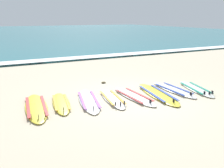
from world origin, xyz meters
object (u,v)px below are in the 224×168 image
(surfboard_3, at_px, (112,98))
(surfboard_5, at_px, (157,94))
(surfboard_6, at_px, (173,90))
(surfboard_7, at_px, (196,89))
(surfboard_2, at_px, (89,100))
(surfboard_4, at_px, (134,96))
(surfboard_0, at_px, (36,107))
(surfboard_1, at_px, (61,103))

(surfboard_3, xyz_separation_m, surfboard_5, (1.56, -0.24, -0.00))
(surfboard_6, bearing_deg, surfboard_7, -19.10)
(surfboard_2, distance_m, surfboard_6, 3.11)
(surfboard_2, distance_m, surfboard_4, 1.49)
(surfboard_6, bearing_deg, surfboard_0, 175.20)
(surfboard_0, height_order, surfboard_3, same)
(surfboard_3, relative_size, surfboard_6, 0.93)
(surfboard_5, bearing_deg, surfboard_4, 170.11)
(surfboard_0, relative_size, surfboard_2, 1.05)
(surfboard_0, distance_m, surfboard_2, 1.54)
(surfboard_4, height_order, surfboard_5, same)
(surfboard_5, bearing_deg, surfboard_3, 171.13)
(surfboard_3, distance_m, surfboard_6, 2.36)
(surfboard_2, distance_m, surfboard_7, 3.92)
(surfboard_7, bearing_deg, surfboard_4, 173.62)
(surfboard_3, bearing_deg, surfboard_5, -8.87)
(surfboard_4, relative_size, surfboard_5, 0.86)
(surfboard_1, bearing_deg, surfboard_2, -10.79)
(surfboard_6, relative_size, surfboard_7, 1.02)
(surfboard_1, distance_m, surfboard_7, 4.75)
(surfboard_2, bearing_deg, surfboard_6, -4.57)
(surfboard_2, xyz_separation_m, surfboard_6, (3.10, -0.25, 0.00))
(surfboard_1, distance_m, surfboard_3, 1.58)
(surfboard_1, distance_m, surfboard_6, 3.93)
(surfboard_3, bearing_deg, surfboard_4, -7.69)
(surfboard_3, distance_m, surfboard_5, 1.58)
(surfboard_1, height_order, surfboard_6, same)
(surfboard_0, relative_size, surfboard_7, 1.15)
(surfboard_1, xyz_separation_m, surfboard_2, (0.81, -0.16, -0.00))
(surfboard_1, bearing_deg, surfboard_3, -11.21)
(surfboard_7, bearing_deg, surfboard_0, 173.03)
(surfboard_3, distance_m, surfboard_4, 0.74)
(surfboard_0, xyz_separation_m, surfboard_2, (1.54, -0.14, -0.00))
(surfboard_3, height_order, surfboard_4, same)
(surfboard_2, height_order, surfboard_5, same)
(surfboard_2, distance_m, surfboard_5, 2.33)
(surfboard_4, bearing_deg, surfboard_6, 0.10)
(surfboard_0, distance_m, surfboard_1, 0.72)
(surfboard_0, xyz_separation_m, surfboard_4, (3.00, -0.39, -0.00))
(surfboard_3, bearing_deg, surfboard_6, -2.32)
(surfboard_0, distance_m, surfboard_4, 3.03)
(surfboard_1, distance_m, surfboard_4, 2.31)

